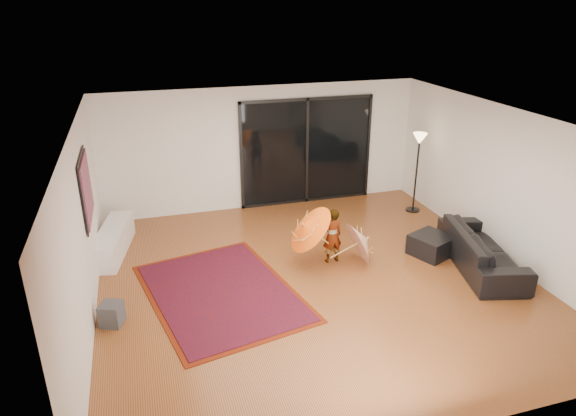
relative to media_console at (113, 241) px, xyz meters
name	(u,v)px	position (x,y,z in m)	size (l,w,h in m)	color
floor	(315,280)	(3.25, -2.01, -0.24)	(7.00, 7.00, 0.00)	brown
ceiling	(319,122)	(3.25, -2.01, 2.46)	(7.00, 7.00, 0.00)	white
wall_back	(263,148)	(3.25, 1.49, 1.11)	(7.00, 7.00, 0.00)	silver
wall_front	(437,334)	(3.25, -5.51, 1.11)	(7.00, 7.00, 0.00)	silver
wall_left	(82,233)	(-0.25, -2.01, 1.11)	(7.00, 7.00, 0.00)	silver
wall_right	(503,184)	(6.75, -2.01, 1.11)	(7.00, 7.00, 0.00)	silver
sliding_door	(307,151)	(4.25, 1.45, 0.96)	(3.06, 0.07, 2.40)	black
painting	(86,189)	(-0.21, -1.01, 1.41)	(0.04, 1.28, 1.08)	black
media_console	(113,241)	(0.00, 0.00, 0.00)	(0.43, 1.73, 0.48)	white
speaker	(112,314)	(0.00, -2.36, -0.07)	(0.30, 0.30, 0.34)	#424244
persian_rug	(221,292)	(1.66, -1.97, -0.23)	(2.72, 3.39, 0.02)	#5A1807
sofa	(482,249)	(6.20, -2.40, 0.09)	(2.25, 0.88, 0.66)	black
ottoman	(431,245)	(5.61, -1.76, -0.05)	(0.66, 0.66, 0.38)	black
floor_lamp	(419,150)	(6.35, 0.22, 1.15)	(0.30, 0.30, 1.76)	black
child	(332,236)	(3.75, -1.48, 0.27)	(0.37, 0.24, 1.01)	#999999
parasol_orange	(304,229)	(3.20, -1.53, 0.49)	(0.76, 0.93, 0.91)	#F2580C
parasol_white	(367,235)	(4.35, -1.63, 0.26)	(0.52, 0.80, 0.89)	silver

